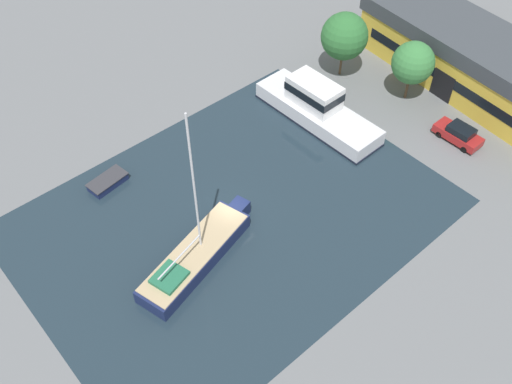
# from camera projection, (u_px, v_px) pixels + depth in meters

# --- Properties ---
(ground_plane) EXTENTS (440.00, 440.00, 0.00)m
(ground_plane) POSITION_uv_depth(u_px,v_px,m) (233.00, 215.00, 44.65)
(ground_plane) COLOR slate
(water_canal) EXTENTS (23.86, 31.76, 0.01)m
(water_canal) POSITION_uv_depth(u_px,v_px,m) (233.00, 215.00, 44.65)
(water_canal) COLOR #1E2D38
(water_canal) RESTS_ON ground
(warehouse_building) EXTENTS (24.36, 10.04, 5.49)m
(warehouse_building) POSITION_uv_depth(u_px,v_px,m) (473.00, 60.00, 54.11)
(warehouse_building) COLOR gold
(warehouse_building) RESTS_ON ground
(quay_tree_near_building) EXTENTS (3.93, 3.93, 5.88)m
(quay_tree_near_building) POSITION_uv_depth(u_px,v_px,m) (413.00, 63.00, 51.84)
(quay_tree_near_building) COLOR brown
(quay_tree_near_building) RESTS_ON ground
(quay_tree_by_water) EXTENTS (4.53, 4.53, 6.55)m
(quay_tree_by_water) POSITION_uv_depth(u_px,v_px,m) (344.00, 36.00, 54.13)
(quay_tree_by_water) COLOR brown
(quay_tree_by_water) RESTS_ON ground
(parked_car) EXTENTS (4.25, 1.80, 1.60)m
(parked_car) POSITION_uv_depth(u_px,v_px,m) (459.00, 134.00, 49.93)
(parked_car) COLOR maroon
(parked_car) RESTS_ON ground
(sailboat_moored) EXTENTS (5.22, 11.40, 13.47)m
(sailboat_moored) POSITION_uv_depth(u_px,v_px,m) (197.00, 254.00, 41.19)
(sailboat_moored) COLOR #19234C
(sailboat_moored) RESTS_ON water_canal
(motor_cruiser) EXTENTS (12.81, 3.96, 3.89)m
(motor_cruiser) POSITION_uv_depth(u_px,v_px,m) (316.00, 107.00, 51.49)
(motor_cruiser) COLOR silver
(motor_cruiser) RESTS_ON water_canal
(small_dinghy) EXTENTS (2.07, 3.45, 0.67)m
(small_dinghy) POSITION_uv_depth(u_px,v_px,m) (108.00, 182.00, 46.63)
(small_dinghy) COLOR #19234C
(small_dinghy) RESTS_ON water_canal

